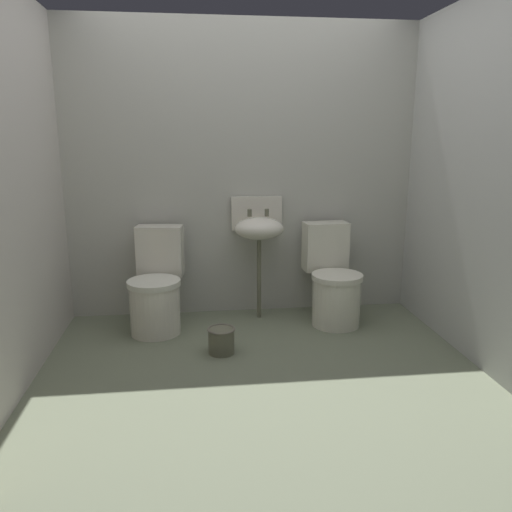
# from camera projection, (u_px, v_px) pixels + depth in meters

# --- Properties ---
(ground_plane) EXTENTS (3.24, 2.84, 0.08)m
(ground_plane) POSITION_uv_depth(u_px,v_px,m) (262.00, 379.00, 3.25)
(ground_plane) COLOR slate
(wall_back) EXTENTS (3.24, 0.10, 2.37)m
(wall_back) POSITION_uv_depth(u_px,v_px,m) (242.00, 172.00, 4.19)
(wall_back) COLOR #B4B4A9
(wall_back) RESTS_ON ground
(wall_left) EXTENTS (0.10, 2.64, 2.37)m
(wall_left) POSITION_uv_depth(u_px,v_px,m) (4.00, 189.00, 2.89)
(wall_left) COLOR #BBB5AC
(wall_left) RESTS_ON ground
(wall_right) EXTENTS (0.10, 2.64, 2.37)m
(wall_right) POSITION_uv_depth(u_px,v_px,m) (489.00, 183.00, 3.24)
(wall_right) COLOR #AEB0AA
(wall_right) RESTS_ON ground
(toilet_left) EXTENTS (0.45, 0.63, 0.78)m
(toilet_left) POSITION_uv_depth(u_px,v_px,m) (157.00, 289.00, 3.92)
(toilet_left) COLOR silver
(toilet_left) RESTS_ON ground
(toilet_right) EXTENTS (0.43, 0.62, 0.78)m
(toilet_right) POSITION_uv_depth(u_px,v_px,m) (333.00, 283.00, 4.09)
(toilet_right) COLOR silver
(toilet_right) RESTS_ON ground
(sink) EXTENTS (0.42, 0.35, 0.99)m
(sink) POSITION_uv_depth(u_px,v_px,m) (259.00, 227.00, 4.10)
(sink) COLOR #63634E
(sink) RESTS_ON ground
(bucket) EXTENTS (0.20, 0.20, 0.18)m
(bucket) POSITION_uv_depth(u_px,v_px,m) (221.00, 340.00, 3.53)
(bucket) COLOR #63634E
(bucket) RESTS_ON ground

